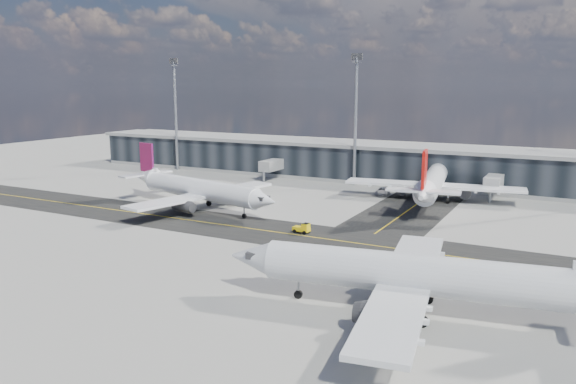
% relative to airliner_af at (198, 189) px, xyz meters
% --- Properties ---
extents(ground, '(300.00, 300.00, 0.00)m').
position_rel_airliner_af_xyz_m(ground, '(16.33, -11.97, -3.63)').
color(ground, gray).
rests_on(ground, ground).
extents(taxiway_lanes, '(180.00, 63.00, 0.03)m').
position_rel_airliner_af_xyz_m(taxiway_lanes, '(20.24, -1.23, -3.62)').
color(taxiway_lanes, black).
rests_on(taxiway_lanes, ground).
extents(terminal_concourse, '(152.00, 19.80, 8.80)m').
position_rel_airliner_af_xyz_m(terminal_concourse, '(16.37, 42.97, 0.46)').
color(terminal_concourse, black).
rests_on(terminal_concourse, ground).
extents(floodlight_masts, '(102.50, 0.70, 28.90)m').
position_rel_airliner_af_xyz_m(floodlight_masts, '(16.33, 36.03, 11.97)').
color(floodlight_masts, gray).
rests_on(floodlight_masts, ground).
extents(airliner_af, '(36.90, 31.69, 11.00)m').
position_rel_airliner_af_xyz_m(airliner_af, '(0.00, 0.00, 0.00)').
color(airliner_af, white).
rests_on(airliner_af, ground).
extents(airliner_redtail, '(34.24, 40.02, 11.86)m').
position_rel_airliner_af_xyz_m(airliner_redtail, '(36.29, 25.66, 0.28)').
color(airliner_redtail, white).
rests_on(airliner_redtail, ground).
extents(airliner_near, '(40.56, 34.72, 12.02)m').
position_rel_airliner_af_xyz_m(airliner_near, '(48.36, -28.67, 0.34)').
color(airliner_near, silver).
rests_on(airliner_near, ground).
extents(baggage_tug, '(2.72, 1.56, 1.64)m').
position_rel_airliner_af_xyz_m(baggage_tug, '(24.52, -6.71, -2.81)').
color(baggage_tug, yellow).
rests_on(baggage_tug, ground).
extents(service_van, '(2.89, 5.36, 1.43)m').
position_rel_airliner_af_xyz_m(service_van, '(25.48, 28.68, -2.92)').
color(service_van, white).
rests_on(service_van, ground).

